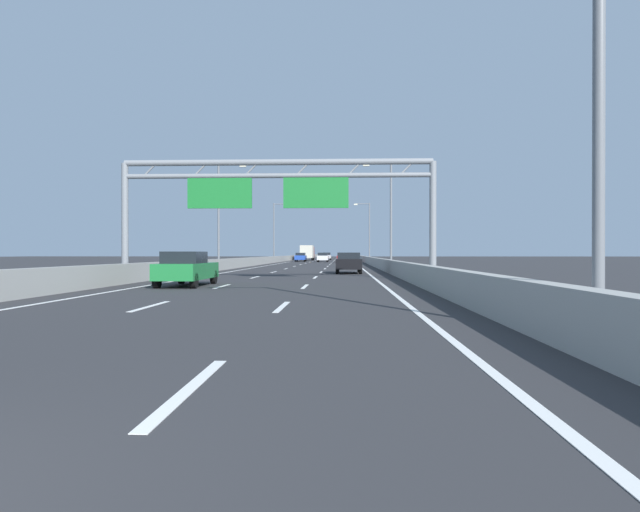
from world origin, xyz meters
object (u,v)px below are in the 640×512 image
object	(u,v)px
streetlamp_right_mid	(388,208)
streetlamp_left_far	(275,229)
streetlamp_left_mid	(221,209)
orange_car	(344,256)
green_car	(187,268)
box_truck	(307,252)
blue_car	(301,257)
silver_car	(327,256)
streetlamp_right_near	(585,16)
streetlamp_right_far	(368,228)
sign_gantry	(275,189)
black_car	(349,262)
white_car	(323,257)
red_car	(342,257)

from	to	relation	value
streetlamp_right_mid	streetlamp_left_far	size ratio (longest dim) A/B	1.00
streetlamp_left_mid	orange_car	distance (m)	86.22
green_car	box_truck	world-z (taller)	box_truck
streetlamp_right_mid	box_truck	xyz separation A→B (m)	(-11.12, 61.10, -3.75)
green_car	blue_car	bearing A→B (deg)	90.17
streetlamp_right_mid	silver_car	size ratio (longest dim) A/B	2.11
streetlamp_left_far	orange_car	size ratio (longest dim) A/B	2.04
streetlamp_right_near	streetlamp_right_far	xyz separation A→B (m)	(0.00, 79.67, 0.00)
sign_gantry	blue_car	distance (m)	63.88
streetlamp_right_near	streetlamp_left_far	world-z (taller)	same
streetlamp_left_mid	black_car	distance (m)	15.42
streetlamp_right_mid	orange_car	world-z (taller)	streetlamp_right_mid
orange_car	white_car	xyz separation A→B (m)	(-3.44, -45.04, 0.05)
box_truck	black_car	bearing A→B (deg)	-83.92
sign_gantry	orange_car	distance (m)	105.91
green_car	black_car	bearing A→B (deg)	65.24
black_car	box_truck	world-z (taller)	box_truck
white_car	streetlamp_left_mid	bearing A→B (deg)	-100.75
streetlamp_left_mid	orange_car	bearing A→B (deg)	82.59
streetlamp_left_far	sign_gantry	bearing A→B (deg)	-83.04
streetlamp_left_far	silver_car	xyz separation A→B (m)	(7.51, 27.82, -4.61)
streetlamp_right_far	orange_car	size ratio (longest dim) A/B	2.04
streetlamp_left_mid	green_car	xyz separation A→B (m)	(4.04, -25.17, -4.62)
black_car	blue_car	size ratio (longest dim) A/B	0.96
sign_gantry	streetlamp_left_mid	distance (m)	21.68
streetlamp_right_mid	white_car	size ratio (longest dim) A/B	2.03
streetlamp_right_mid	white_car	bearing A→B (deg)	100.22
streetlamp_right_mid	green_car	world-z (taller)	streetlamp_right_mid
black_car	sign_gantry	bearing A→B (deg)	-109.83
white_car	sign_gantry	bearing A→B (deg)	-90.29
red_car	box_truck	size ratio (longest dim) A/B	0.55
streetlamp_right_near	streetlamp_right_far	world-z (taller)	same
orange_car	white_car	world-z (taller)	white_car
streetlamp_right_far	black_car	xyz separation A→B (m)	(-3.62, -49.23, -4.63)
sign_gantry	black_car	size ratio (longest dim) A/B	3.71
sign_gantry	silver_car	world-z (taller)	sign_gantry
streetlamp_left_mid	silver_car	xyz separation A→B (m)	(7.51, 67.65, -4.61)
green_car	streetlamp_right_mid	bearing A→B (deg)	66.60
streetlamp_right_far	orange_car	world-z (taller)	streetlamp_right_far
streetlamp_right_near	sign_gantry	bearing A→B (deg)	111.30
streetlamp_left_mid	streetlamp_left_far	world-z (taller)	same
green_car	silver_car	size ratio (longest dim) A/B	1.02
silver_car	orange_car	xyz separation A→B (m)	(3.59, 17.73, -0.05)
streetlamp_right_near	box_truck	distance (m)	101.61
orange_car	streetlamp_left_mid	bearing A→B (deg)	-97.41
silver_car	streetlamp_right_mid	bearing A→B (deg)	-83.74
black_car	streetlamp_right_near	bearing A→B (deg)	-83.22
streetlamp_right_mid	blue_car	bearing A→B (deg)	104.38
green_car	streetlamp_left_far	bearing A→B (deg)	93.56
streetlamp_left_mid	black_car	bearing A→B (deg)	-39.71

